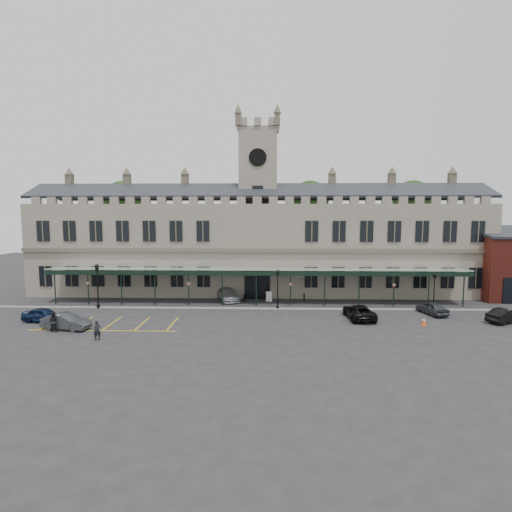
{
  "coord_description": "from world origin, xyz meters",
  "views": [
    {
      "loc": [
        1.3,
        -38.9,
        10.72
      ],
      "look_at": [
        0.0,
        6.0,
        6.0
      ],
      "focal_mm": 28.0,
      "sensor_mm": 36.0,
      "label": 1
    }
  ],
  "objects_px": {
    "clock_tower": "(258,197)",
    "car_right_b": "(506,316)",
    "traffic_cone": "(424,321)",
    "car_right_a": "(432,308)",
    "car_van": "(359,312)",
    "lamp_post_right": "(434,288)",
    "person_b": "(53,322)",
    "station_building": "(258,245)",
    "lamp_post_mid": "(278,285)",
    "car_left_a": "(44,315)",
    "lamp_post_left": "(97,282)",
    "person_a": "(97,330)",
    "sign_board": "(269,297)",
    "car_left_b": "(66,322)",
    "car_taxi": "(227,294)"
  },
  "relations": [
    {
      "from": "sign_board",
      "to": "car_right_b",
      "type": "bearing_deg",
      "value": -9.13
    },
    {
      "from": "clock_tower",
      "to": "car_left_a",
      "type": "height_order",
      "value": "clock_tower"
    },
    {
      "from": "sign_board",
      "to": "car_left_b",
      "type": "distance_m",
      "value": 22.75
    },
    {
      "from": "lamp_post_mid",
      "to": "car_left_b",
      "type": "distance_m",
      "value": 21.82
    },
    {
      "from": "traffic_cone",
      "to": "car_left_a",
      "type": "relative_size",
      "value": 0.18
    },
    {
      "from": "car_van",
      "to": "traffic_cone",
      "type": "bearing_deg",
      "value": 154.81
    },
    {
      "from": "station_building",
      "to": "clock_tower",
      "type": "distance_m",
      "value": 6.64
    },
    {
      "from": "station_building",
      "to": "lamp_post_left",
      "type": "bearing_deg",
      "value": -149.94
    },
    {
      "from": "sign_board",
      "to": "person_b",
      "type": "xyz_separation_m",
      "value": [
        -19.81,
        -13.24,
        0.32
      ]
    },
    {
      "from": "station_building",
      "to": "lamp_post_mid",
      "type": "xyz_separation_m",
      "value": [
        2.46,
        -10.39,
        -3.75
      ]
    },
    {
      "from": "car_left_a",
      "to": "car_right_a",
      "type": "distance_m",
      "value": 40.23
    },
    {
      "from": "clock_tower",
      "to": "person_a",
      "type": "relative_size",
      "value": 14.65
    },
    {
      "from": "sign_board",
      "to": "car_van",
      "type": "xyz_separation_m",
      "value": [
        9.23,
        -7.85,
        0.12
      ]
    },
    {
      "from": "car_left_a",
      "to": "car_van",
      "type": "xyz_separation_m",
      "value": [
        31.74,
        2.22,
        0.01
      ]
    },
    {
      "from": "car_right_a",
      "to": "person_a",
      "type": "height_order",
      "value": "person_a"
    },
    {
      "from": "lamp_post_mid",
      "to": "traffic_cone",
      "type": "xyz_separation_m",
      "value": [
        14.03,
        -6.18,
        -2.35
      ]
    },
    {
      "from": "lamp_post_right",
      "to": "car_left_b",
      "type": "relative_size",
      "value": 0.97
    },
    {
      "from": "clock_tower",
      "to": "car_taxi",
      "type": "bearing_deg",
      "value": -121.6
    },
    {
      "from": "car_left_b",
      "to": "car_right_b",
      "type": "distance_m",
      "value": 42.65
    },
    {
      "from": "lamp_post_right",
      "to": "car_taxi",
      "type": "xyz_separation_m",
      "value": [
        -23.45,
        4.87,
        -1.84
      ]
    },
    {
      "from": "clock_tower",
      "to": "car_left_a",
      "type": "distance_m",
      "value": 29.52
    },
    {
      "from": "person_b",
      "to": "lamp_post_mid",
      "type": "bearing_deg",
      "value": -160.29
    },
    {
      "from": "traffic_cone",
      "to": "car_right_a",
      "type": "height_order",
      "value": "car_right_a"
    },
    {
      "from": "station_building",
      "to": "car_van",
      "type": "bearing_deg",
      "value": -53.13
    },
    {
      "from": "lamp_post_left",
      "to": "car_left_b",
      "type": "xyz_separation_m",
      "value": [
        0.58,
        -8.51,
        -2.33
      ]
    },
    {
      "from": "lamp_post_left",
      "to": "sign_board",
      "type": "relative_size",
      "value": 4.18
    },
    {
      "from": "car_left_a",
      "to": "car_left_b",
      "type": "xyz_separation_m",
      "value": [
        3.5,
        -2.43,
        0.03
      ]
    },
    {
      "from": "lamp_post_mid",
      "to": "person_a",
      "type": "relative_size",
      "value": 2.7
    },
    {
      "from": "car_left_b",
      "to": "car_van",
      "type": "distance_m",
      "value": 28.62
    },
    {
      "from": "lamp_post_left",
      "to": "car_van",
      "type": "relative_size",
      "value": 0.99
    },
    {
      "from": "lamp_post_right",
      "to": "person_b",
      "type": "distance_m",
      "value": 39.13
    },
    {
      "from": "clock_tower",
      "to": "lamp_post_right",
      "type": "relative_size",
      "value": 5.68
    },
    {
      "from": "car_left_a",
      "to": "lamp_post_left",
      "type": "bearing_deg",
      "value": -17.1
    },
    {
      "from": "station_building",
      "to": "traffic_cone",
      "type": "bearing_deg",
      "value": -45.14
    },
    {
      "from": "lamp_post_right",
      "to": "car_taxi",
      "type": "distance_m",
      "value": 24.02
    },
    {
      "from": "clock_tower",
      "to": "car_right_b",
      "type": "bearing_deg",
      "value": -31.78
    },
    {
      "from": "car_right_a",
      "to": "car_right_b",
      "type": "height_order",
      "value": "car_right_b"
    },
    {
      "from": "station_building",
      "to": "person_a",
      "type": "height_order",
      "value": "station_building"
    },
    {
      "from": "traffic_cone",
      "to": "car_right_a",
      "type": "relative_size",
      "value": 0.18
    },
    {
      "from": "car_van",
      "to": "person_a",
      "type": "distance_m",
      "value": 25.16
    },
    {
      "from": "traffic_cone",
      "to": "lamp_post_left",
      "type": "bearing_deg",
      "value": 169.98
    },
    {
      "from": "lamp_post_mid",
      "to": "traffic_cone",
      "type": "bearing_deg",
      "value": -23.78
    },
    {
      "from": "car_right_a",
      "to": "traffic_cone",
      "type": "bearing_deg",
      "value": 46.49
    },
    {
      "from": "lamp_post_left",
      "to": "lamp_post_mid",
      "type": "height_order",
      "value": "lamp_post_left"
    },
    {
      "from": "car_left_b",
      "to": "lamp_post_right",
      "type": "bearing_deg",
      "value": -65.98
    },
    {
      "from": "lamp_post_left",
      "to": "car_van",
      "type": "bearing_deg",
      "value": -7.62
    },
    {
      "from": "car_left_a",
      "to": "car_right_b",
      "type": "bearing_deg",
      "value": -80.03
    },
    {
      "from": "lamp_post_right",
      "to": "car_right_a",
      "type": "height_order",
      "value": "lamp_post_right"
    },
    {
      "from": "car_right_a",
      "to": "car_taxi",
      "type": "bearing_deg",
      "value": -28.88
    },
    {
      "from": "lamp_post_left",
      "to": "car_taxi",
      "type": "xyz_separation_m",
      "value": [
        14.39,
        4.56,
        -2.32
      ]
    }
  ]
}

